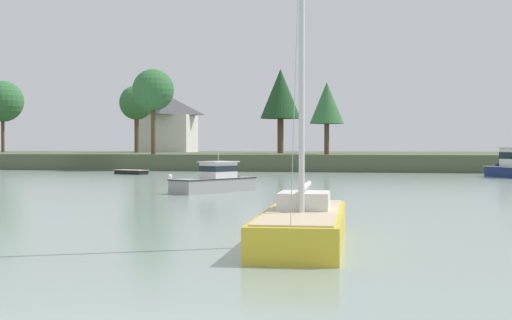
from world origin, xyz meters
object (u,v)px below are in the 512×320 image
(sailboat_yellow, at_px, (303,234))
(mooring_buoy_white, at_px, (170,176))
(cruiser_grey, at_px, (221,185))
(dinghy_black, at_px, (131,173))

(sailboat_yellow, distance_m, mooring_buoy_white, 42.40)
(cruiser_grey, xyz_separation_m, mooring_buoy_white, (-9.20, 18.17, -0.32))
(dinghy_black, xyz_separation_m, mooring_buoy_white, (5.82, -5.73, -0.07))
(dinghy_black, xyz_separation_m, sailboat_yellow, (22.69, -44.64, 0.09))
(dinghy_black, xyz_separation_m, cruiser_grey, (15.03, -23.90, 0.25))
(sailboat_yellow, height_order, mooring_buoy_white, sailboat_yellow)
(cruiser_grey, bearing_deg, mooring_buoy_white, 116.86)
(sailboat_yellow, bearing_deg, mooring_buoy_white, 113.44)
(mooring_buoy_white, bearing_deg, dinghy_black, 135.44)
(cruiser_grey, relative_size, sailboat_yellow, 0.61)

